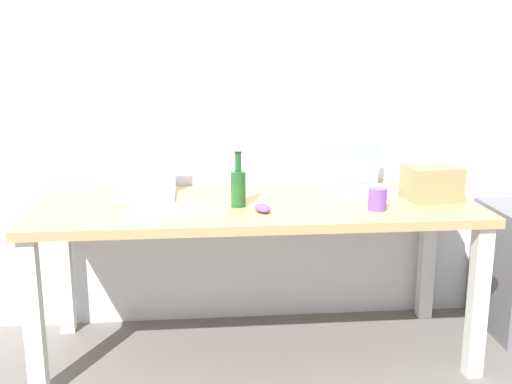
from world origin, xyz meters
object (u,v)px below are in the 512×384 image
Objects in this scene: cardboard_box at (432,183)px; laptop_right at (357,183)px; beer_bottle at (238,186)px; desk at (256,222)px; computer_mouse at (263,208)px; coffee_mug at (377,199)px; laptop_left at (144,187)px.

laptop_right is at bearing 149.97° from cardboard_box.
beer_bottle reaches higher than cardboard_box.
computer_mouse reaches higher than desk.
cardboard_box reaches higher than computer_mouse.
laptop_right is 3.14× the size of computer_mouse.
cardboard_box reaches higher than coffee_mug.
coffee_mug is (0.51, -0.17, 0.14)m from desk.
laptop_right is 0.35m from cardboard_box.
laptop_left is 1.26× the size of cardboard_box.
coffee_mug is (-0.30, -0.16, -0.03)m from cardboard_box.
beer_bottle reaches higher than coffee_mug.
computer_mouse is at bearing 178.69° from coffee_mug.
computer_mouse is 0.49m from coffee_mug.
laptop_right is 1.29× the size of beer_bottle.
laptop_left is 0.48m from beer_bottle.
desk is at bearing 33.23° from beer_bottle.
coffee_mug is (0.59, -0.11, -0.04)m from beer_bottle.
beer_bottle is at bearing -159.52° from laptop_right.
coffee_mug is at bearing -18.39° from desk.
laptop_right is at bearing 18.12° from desk.
computer_mouse is at bearing -146.76° from laptop_right.
laptop_left is 0.61m from computer_mouse.
laptop_right is (1.01, 0.00, -0.00)m from laptop_left.
computer_mouse is at bearing -169.31° from cardboard_box.
desk is 6.29× the size of laptop_right.
cardboard_box is at bearing 3.00° from beer_bottle.
laptop_left is at bearing 132.29° from computer_mouse.
beer_bottle is (0.42, -0.21, 0.04)m from laptop_left.
coffee_mug is at bearing -10.97° from beer_bottle.
beer_bottle is 1.07× the size of cardboard_box.
desk is 8.61× the size of cardboard_box.
laptop_left is 1.32m from cardboard_box.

